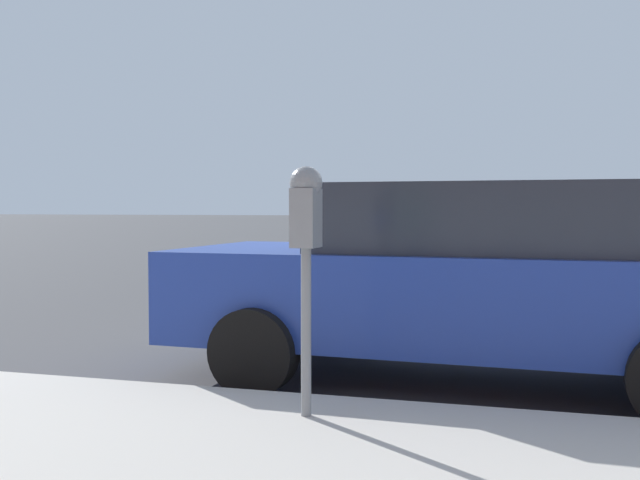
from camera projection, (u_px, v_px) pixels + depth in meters
name	position (u px, v px, depth m)	size (l,w,h in m)	color
ground_plane	(427.00, 356.00, 6.85)	(220.00, 220.00, 0.00)	#424244
parking_meter	(306.00, 226.00, 4.30)	(0.21, 0.19, 1.45)	gray
car_blue	(473.00, 278.00, 5.79)	(2.19, 4.58, 1.54)	navy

